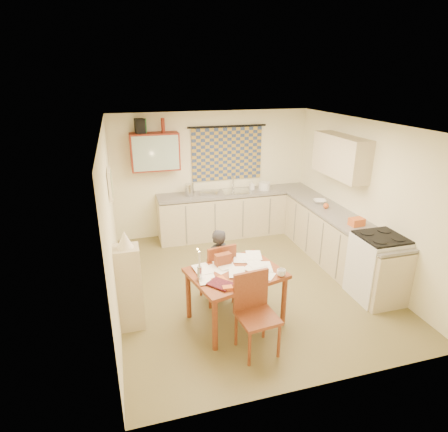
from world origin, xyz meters
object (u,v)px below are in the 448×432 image
object	(u,v)px
stove	(377,267)
person	(217,266)
counter_right	(337,241)
chair_far	(217,282)
shelf_stand	(130,288)
dining_table	(235,296)
counter_back	(238,213)

from	to	relation	value
stove	person	size ratio (longest dim) A/B	0.88
counter_right	chair_far	size ratio (longest dim) A/B	3.13
chair_far	shelf_stand	xyz separation A→B (m)	(-1.25, -0.29, 0.28)
dining_table	person	xyz separation A→B (m)	(-0.11, 0.53, 0.19)
stove	chair_far	xyz separation A→B (m)	(-2.29, 0.56, -0.20)
counter_right	dining_table	bearing A→B (deg)	-154.04
counter_right	dining_table	size ratio (longest dim) A/B	2.21
dining_table	shelf_stand	world-z (taller)	shelf_stand
dining_table	chair_far	world-z (taller)	chair_far
shelf_stand	counter_right	bearing A→B (deg)	12.72
chair_far	dining_table	bearing A→B (deg)	92.26
chair_far	person	distance (m)	0.28
counter_back	stove	world-z (taller)	stove
counter_back	counter_right	distance (m)	2.17
counter_right	person	xyz separation A→B (m)	(-2.30, -0.54, 0.12)
person	shelf_stand	size ratio (longest dim) A/B	0.99
dining_table	stove	bearing A→B (deg)	-14.04
person	chair_far	bearing A→B (deg)	-133.89
dining_table	shelf_stand	xyz separation A→B (m)	(-1.35, 0.27, 0.20)
counter_back	counter_right	xyz separation A→B (m)	(1.23, -1.78, -0.00)
dining_table	person	world-z (taller)	person
counter_right	stove	bearing A→B (deg)	-90.00
stove	chair_far	size ratio (longest dim) A/B	1.06
counter_back	person	distance (m)	2.56
shelf_stand	counter_back	bearing A→B (deg)	48.19
dining_table	chair_far	bearing A→B (deg)	87.03
counter_back	counter_right	size ratio (longest dim) A/B	1.12
counter_back	chair_far	size ratio (longest dim) A/B	3.50
counter_back	stove	size ratio (longest dim) A/B	3.31
shelf_stand	person	bearing A→B (deg)	11.89
counter_right	person	bearing A→B (deg)	-166.84
dining_table	counter_back	bearing A→B (deg)	57.55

